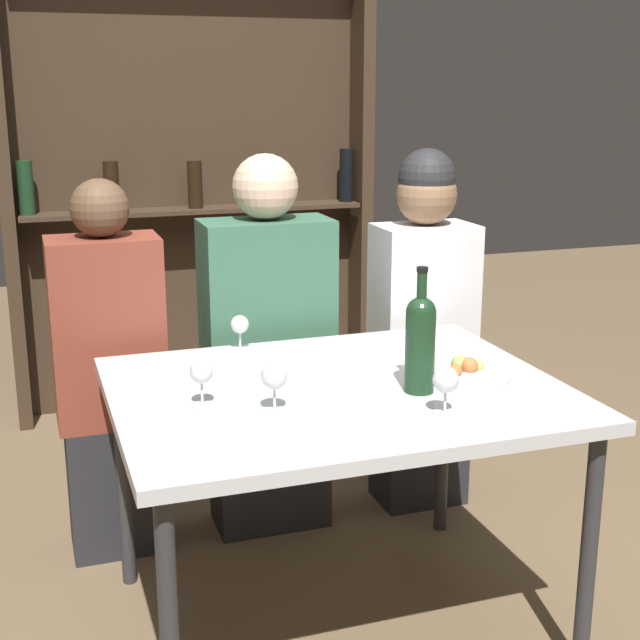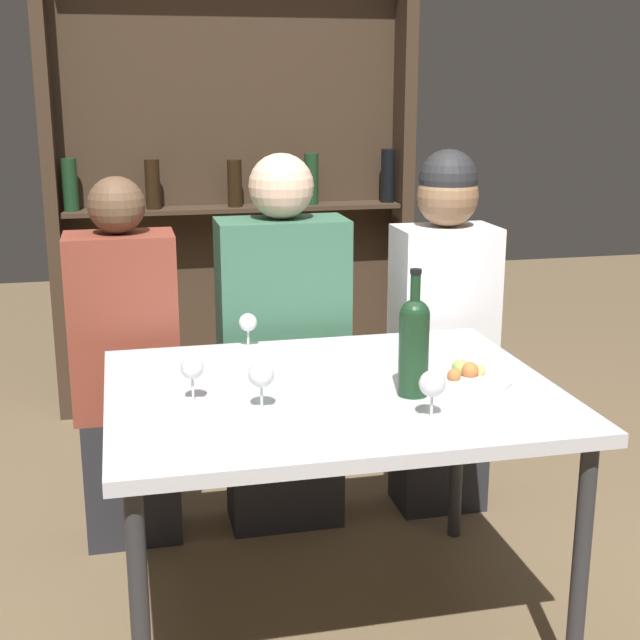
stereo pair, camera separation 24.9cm
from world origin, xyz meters
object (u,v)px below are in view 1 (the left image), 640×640
(wine_glass_0, at_px, (274,378))
(wine_glass_1, at_px, (446,381))
(food_plate_0, at_px, (467,372))
(wine_glass_2, at_px, (201,374))
(wine_glass_3, at_px, (240,326))
(seated_person_center, at_px, (268,357))
(seated_person_left, at_px, (111,381))
(wine_bottle, at_px, (420,339))
(seated_person_right, at_px, (422,332))

(wine_glass_0, relative_size, wine_glass_1, 1.04)
(wine_glass_0, bearing_deg, food_plate_0, 9.24)
(wine_glass_0, distance_m, wine_glass_2, 0.19)
(wine_glass_3, xyz_separation_m, food_plate_0, (0.54, -0.45, -0.06))
(food_plate_0, height_order, seated_person_center, seated_person_center)
(wine_glass_1, relative_size, food_plate_0, 0.51)
(wine_glass_2, xyz_separation_m, seated_person_left, (-0.17, 0.69, -0.22))
(wine_glass_0, bearing_deg, wine_glass_3, 85.14)
(wine_glass_2, distance_m, food_plate_0, 0.75)
(wine_glass_2, bearing_deg, wine_glass_3, 65.13)
(wine_bottle, relative_size, wine_glass_2, 2.80)
(seated_person_left, bearing_deg, wine_glass_1, -52.36)
(wine_glass_1, distance_m, wine_glass_2, 0.61)
(seated_person_center, bearing_deg, wine_glass_0, -104.19)
(food_plate_0, bearing_deg, seated_person_center, 119.15)
(wine_glass_2, relative_size, seated_person_center, 0.09)
(wine_glass_3, height_order, food_plate_0, wine_glass_3)
(wine_glass_2, bearing_deg, wine_bottle, -7.56)
(wine_glass_0, xyz_separation_m, food_plate_0, (0.58, 0.10, -0.08))
(wine_glass_1, bearing_deg, seated_person_left, 127.64)
(food_plate_0, bearing_deg, seated_person_left, 142.85)
(seated_person_center, xyz_separation_m, seated_person_right, (0.58, -0.00, 0.04))
(wine_glass_2, distance_m, seated_person_left, 0.74)
(wine_bottle, relative_size, wine_glass_3, 3.09)
(wine_glass_1, height_order, wine_glass_2, wine_glass_1)
(wine_bottle, distance_m, wine_glass_0, 0.41)
(seated_person_right, bearing_deg, wine_glass_1, -112.13)
(wine_glass_3, xyz_separation_m, seated_person_right, (0.73, 0.24, -0.15))
(wine_glass_0, relative_size, food_plate_0, 0.53)
(wine_glass_0, xyz_separation_m, seated_person_right, (0.78, 0.79, -0.16))
(wine_bottle, distance_m, seated_person_left, 1.10)
(seated_person_right, bearing_deg, seated_person_center, 180.00)
(wine_glass_2, xyz_separation_m, seated_person_right, (0.94, 0.69, -0.16))
(wine_bottle, bearing_deg, wine_glass_1, -93.12)
(wine_bottle, relative_size, wine_glass_0, 2.67)
(wine_glass_2, xyz_separation_m, wine_glass_3, (0.21, 0.45, -0.01))
(wine_glass_0, relative_size, wine_glass_3, 1.16)
(seated_person_center, bearing_deg, food_plate_0, -60.85)
(wine_glass_1, relative_size, seated_person_right, 0.09)
(food_plate_0, bearing_deg, wine_bottle, -157.78)
(wine_bottle, relative_size, seated_person_center, 0.26)
(seated_person_left, bearing_deg, seated_person_right, 0.00)
(wine_glass_0, xyz_separation_m, wine_glass_1, (0.39, -0.15, -0.00))
(wine_bottle, relative_size, seated_person_left, 0.27)
(wine_bottle, xyz_separation_m, food_plate_0, (0.18, 0.07, -0.13))
(wine_glass_3, bearing_deg, wine_glass_2, -114.87)
(wine_glass_1, xyz_separation_m, seated_person_center, (-0.20, 0.94, -0.19))
(wine_glass_2, xyz_separation_m, seated_person_center, (0.36, 0.69, -0.19))
(seated_person_left, distance_m, seated_person_center, 0.53)
(wine_glass_1, height_order, wine_glass_3, wine_glass_1)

